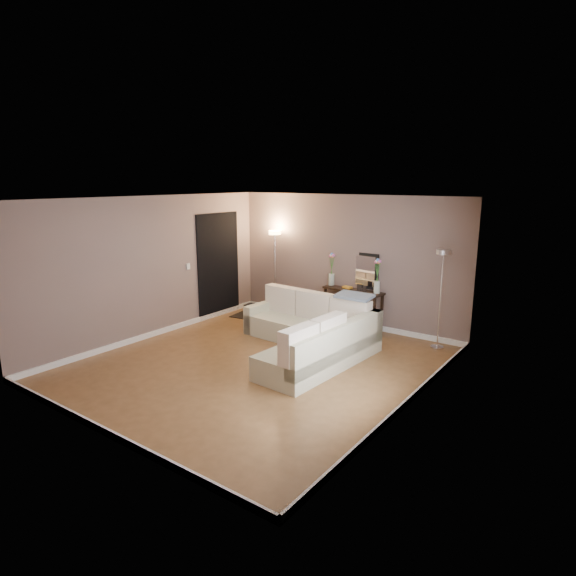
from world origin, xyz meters
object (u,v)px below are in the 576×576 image
Objects in this scene: console_table at (349,305)px; floor_lamp_lit at (275,255)px; sectional_sofa at (312,333)px; floor_lamp_unlit at (442,279)px.

floor_lamp_lit reaches higher than console_table.
floor_lamp_lit is (-2.00, 1.58, 0.96)m from sectional_sofa.
floor_lamp_lit is at bearing 177.70° from floor_lamp_unlit.
floor_lamp_unlit is at bearing -2.30° from floor_lamp_lit.
floor_lamp_unlit reaches higher than sectional_sofa.
sectional_sofa is 1.40× the size of floor_lamp_lit.
sectional_sofa is 1.97× the size of console_table.
console_table is at bearing 1.24° from floor_lamp_lit.
floor_lamp_lit reaches higher than sectional_sofa.
console_table is 0.71× the size of floor_lamp_lit.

